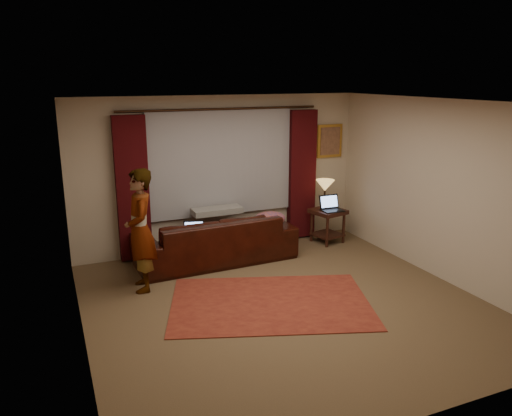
{
  "coord_description": "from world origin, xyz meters",
  "views": [
    {
      "loc": [
        -2.7,
        -5.39,
        2.9
      ],
      "look_at": [
        0.1,
        1.2,
        1.0
      ],
      "focal_mm": 35.0,
      "sensor_mm": 36.0,
      "label": 1
    }
  ],
  "objects": [
    {
      "name": "floor",
      "position": [
        0.0,
        0.0,
        -0.01
      ],
      "size": [
        5.0,
        5.0,
        0.01
      ],
      "primitive_type": "cube",
      "color": "brown",
      "rests_on": "ground"
    },
    {
      "name": "ceiling",
      "position": [
        0.0,
        0.0,
        2.6
      ],
      "size": [
        5.0,
        5.0,
        0.02
      ],
      "primitive_type": "cube",
      "color": "silver",
      "rests_on": "ground"
    },
    {
      "name": "wall_back",
      "position": [
        0.0,
        2.5,
        1.3
      ],
      "size": [
        5.0,
        0.02,
        2.6
      ],
      "primitive_type": "cube",
      "color": "#BCAC94",
      "rests_on": "ground"
    },
    {
      "name": "wall_front",
      "position": [
        0.0,
        -2.5,
        1.3
      ],
      "size": [
        5.0,
        0.02,
        2.6
      ],
      "primitive_type": "cube",
      "color": "#BCAC94",
      "rests_on": "ground"
    },
    {
      "name": "wall_left",
      "position": [
        -2.5,
        0.0,
        1.3
      ],
      "size": [
        0.02,
        5.0,
        2.6
      ],
      "primitive_type": "cube",
      "color": "#BCAC94",
      "rests_on": "ground"
    },
    {
      "name": "wall_right",
      "position": [
        2.5,
        0.0,
        1.3
      ],
      "size": [
        0.02,
        5.0,
        2.6
      ],
      "primitive_type": "cube",
      "color": "#BCAC94",
      "rests_on": "ground"
    },
    {
      "name": "sheer_curtain",
      "position": [
        0.0,
        2.44,
        1.5
      ],
      "size": [
        2.5,
        0.05,
        1.8
      ],
      "primitive_type": "cube",
      "color": "#929298",
      "rests_on": "wall_back"
    },
    {
      "name": "drape_left",
      "position": [
        -1.5,
        2.39,
        1.18
      ],
      "size": [
        0.5,
        0.14,
        2.3
      ],
      "primitive_type": "cube",
      "color": "#35070A",
      "rests_on": "floor"
    },
    {
      "name": "drape_right",
      "position": [
        1.5,
        2.39,
        1.18
      ],
      "size": [
        0.5,
        0.14,
        2.3
      ],
      "primitive_type": "cube",
      "color": "#35070A",
      "rests_on": "floor"
    },
    {
      "name": "curtain_rod",
      "position": [
        0.0,
        2.39,
        2.38
      ],
      "size": [
        0.04,
        0.04,
        3.4
      ],
      "primitive_type": "cylinder",
      "color": "black",
      "rests_on": "wall_back"
    },
    {
      "name": "picture_frame",
      "position": [
        2.1,
        2.47,
        1.75
      ],
      "size": [
        0.5,
        0.04,
        0.6
      ],
      "primitive_type": "cube",
      "color": "gold",
      "rests_on": "wall_back"
    },
    {
      "name": "sofa",
      "position": [
        -0.33,
        1.86,
        0.51
      ],
      "size": [
        2.58,
        1.21,
        1.02
      ],
      "primitive_type": "imported",
      "rotation": [
        0.0,
        0.0,
        3.19
      ],
      "color": "black",
      "rests_on": "floor"
    },
    {
      "name": "throw_blanket",
      "position": [
        -0.19,
        2.17,
        1.02
      ],
      "size": [
        0.83,
        0.35,
        0.1
      ],
      "primitive_type": "cube",
      "rotation": [
        0.0,
        0.0,
        0.02
      ],
      "color": "gray",
      "rests_on": "sofa"
    },
    {
      "name": "clothing_pile",
      "position": [
        0.57,
        1.74,
        0.63
      ],
      "size": [
        0.58,
        0.46,
        0.23
      ],
      "primitive_type": "ellipsoid",
      "rotation": [
        0.0,
        0.0,
        -0.09
      ],
      "color": "#7D4352",
      "rests_on": "sofa"
    },
    {
      "name": "laptop_sofa",
      "position": [
        -0.74,
        1.63,
        0.63
      ],
      "size": [
        0.39,
        0.41,
        0.23
      ],
      "primitive_type": null,
      "rotation": [
        0.0,
        0.0,
        -0.27
      ],
      "color": "black",
      "rests_on": "sofa"
    },
    {
      "name": "area_rug",
      "position": [
        -0.17,
        0.09,
        0.01
      ],
      "size": [
        3.01,
        2.48,
        0.01
      ],
      "primitive_type": "cube",
      "rotation": [
        0.0,
        0.0,
        -0.33
      ],
      "color": "maroon",
      "rests_on": "floor"
    },
    {
      "name": "end_table",
      "position": [
        1.82,
        1.97,
        0.3
      ],
      "size": [
        0.63,
        0.63,
        0.6
      ],
      "primitive_type": "cube",
      "rotation": [
        0.0,
        0.0,
        0.23
      ],
      "color": "black",
      "rests_on": "floor"
    },
    {
      "name": "tiffany_lamp",
      "position": [
        1.79,
        2.05,
        0.87
      ],
      "size": [
        0.44,
        0.44,
        0.52
      ],
      "primitive_type": null,
      "rotation": [
        0.0,
        0.0,
        0.48
      ],
      "color": "olive",
      "rests_on": "end_table"
    },
    {
      "name": "laptop_table",
      "position": [
        1.84,
        1.86,
        0.74
      ],
      "size": [
        0.37,
        0.4,
        0.27
      ],
      "primitive_type": null,
      "rotation": [
        0.0,
        0.0,
        -0.01
      ],
      "color": "black",
      "rests_on": "end_table"
    },
    {
      "name": "person",
      "position": [
        -1.61,
        1.21,
        0.85
      ],
      "size": [
        0.54,
        0.54,
        1.71
      ],
      "primitive_type": "imported",
      "rotation": [
        0.0,
        0.0,
        -1.65
      ],
      "color": "gray",
      "rests_on": "floor"
    }
  ]
}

